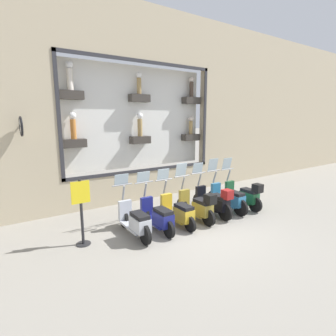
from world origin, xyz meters
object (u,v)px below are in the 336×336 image
Objects in this scene: scooter_silver_6 at (135,221)px; scooter_teal_1 at (229,198)px; scooter_green_0 at (244,195)px; scooter_black_2 at (215,202)px; shop_sign_post at (81,210)px; scooter_navy_5 at (158,216)px; scooter_olive_3 at (198,206)px; scooter_yellow_4 at (178,212)px.

scooter_teal_1 is at bearing -89.89° from scooter_silver_6.
scooter_teal_1 reaches higher than scooter_green_0.
scooter_black_2 is (0.00, 1.41, 0.01)m from scooter_green_0.
scooter_black_2 is 1.07× the size of shop_sign_post.
scooter_green_0 is 4.23m from scooter_silver_6.
scooter_navy_5 is 0.70m from scooter_silver_6.
scooter_green_0 is 2.11m from scooter_olive_3.
scooter_yellow_4 is at bearing 88.95° from scooter_green_0.
scooter_teal_1 is 1.07× the size of shop_sign_post.
scooter_yellow_4 is 1.00× the size of scooter_navy_5.
scooter_black_2 is at bearing 89.86° from scooter_green_0.
scooter_teal_1 is 1.01× the size of scooter_olive_3.
scooter_yellow_4 is 1.41m from scooter_silver_6.
scooter_olive_3 is 0.71m from scooter_yellow_4.
scooter_olive_3 reaches higher than scooter_navy_5.
scooter_olive_3 is 1.00× the size of scooter_silver_6.
scooter_teal_1 is 2.82m from scooter_navy_5.
scooter_green_0 reaches higher than scooter_black_2.
scooter_teal_1 is at bearing -85.06° from scooter_black_2.
scooter_navy_5 is 2.08m from shop_sign_post.
shop_sign_post reaches higher than scooter_silver_6.
scooter_olive_3 reaches higher than scooter_silver_6.
scooter_black_2 reaches higher than scooter_yellow_4.
shop_sign_post reaches higher than scooter_black_2.
scooter_teal_1 is 1.00× the size of scooter_silver_6.
scooter_yellow_4 is at bearing 88.05° from scooter_black_2.
scooter_black_2 is 0.70m from scooter_olive_3.
scooter_yellow_4 is 2.77m from shop_sign_post.
scooter_navy_5 is (0.05, 3.52, -0.06)m from scooter_green_0.
scooter_navy_5 is 1.06× the size of shop_sign_post.
scooter_green_0 is 1.07× the size of shop_sign_post.
scooter_olive_3 is at bearing 92.70° from scooter_teal_1.
scooter_navy_5 is at bearing 87.75° from scooter_olive_3.
scooter_navy_5 is at bearing 90.22° from scooter_teal_1.
shop_sign_post is (0.37, 4.11, 0.43)m from scooter_black_2.
scooter_teal_1 is 1.01× the size of scooter_yellow_4.
scooter_yellow_4 is 0.99× the size of scooter_silver_6.
scooter_yellow_4 is 0.70m from scooter_navy_5.
scooter_black_2 is at bearing 94.94° from scooter_teal_1.
scooter_yellow_4 is at bearing 90.35° from scooter_teal_1.
scooter_yellow_4 is at bearing -90.24° from scooter_silver_6.
shop_sign_post reaches higher than scooter_green_0.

